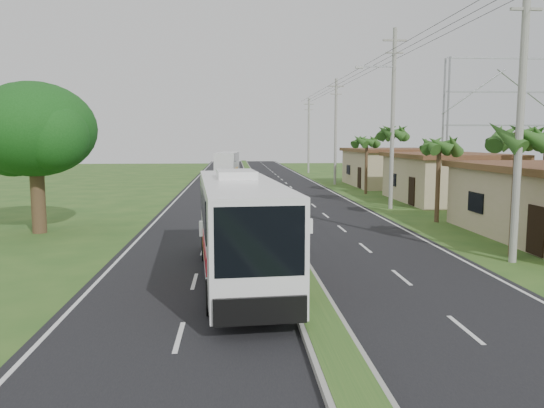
{
  "coord_description": "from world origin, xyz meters",
  "views": [
    {
      "loc": [
        -2.17,
        -17.24,
        4.67
      ],
      "look_at": [
        -0.46,
        6.42,
        1.8
      ],
      "focal_mm": 35.0,
      "sensor_mm": 36.0,
      "label": 1
    }
  ],
  "objects": [
    {
      "name": "palm_verge_a",
      "position": [
        9.0,
        3.0,
        4.74
      ],
      "size": [
        2.4,
        2.4,
        5.45
      ],
      "color": "#473321",
      "rests_on": "ground"
    },
    {
      "name": "palm_verge_b",
      "position": [
        9.4,
        12.0,
        4.36
      ],
      "size": [
        2.4,
        2.4,
        5.05
      ],
      "color": "#473321",
      "rests_on": "ground"
    },
    {
      "name": "ground",
      "position": [
        0.0,
        0.0,
        0.0
      ],
      "size": [
        180.0,
        180.0,
        0.0
      ],
      "primitive_type": "plane",
      "color": "#2C541E",
      "rests_on": "ground"
    },
    {
      "name": "median_strip",
      "position": [
        0.0,
        20.0,
        0.1
      ],
      "size": [
        1.2,
        160.0,
        0.18
      ],
      "color": "gray",
      "rests_on": "ground"
    },
    {
      "name": "utility_pole_c",
      "position": [
        8.5,
        38.0,
        5.67
      ],
      "size": [
        1.6,
        0.28,
        11.0
      ],
      "color": "gray",
      "rests_on": "ground"
    },
    {
      "name": "coach_bus_main",
      "position": [
        -2.02,
        0.27,
        1.99
      ],
      "size": [
        3.18,
        11.33,
        3.62
      ],
      "rotation": [
        0.0,
        0.0,
        0.08
      ],
      "color": "white",
      "rests_on": "ground"
    },
    {
      "name": "lane_edge_left",
      "position": [
        -6.7,
        20.0,
        0.0
      ],
      "size": [
        0.12,
        160.0,
        0.01
      ],
      "primitive_type": "cube",
      "color": "silver",
      "rests_on": "ground"
    },
    {
      "name": "palm_verge_c",
      "position": [
        8.8,
        19.0,
        5.12
      ],
      "size": [
        2.4,
        2.4,
        5.85
      ],
      "color": "#473321",
      "rests_on": "ground"
    },
    {
      "name": "utility_pole_b",
      "position": [
        8.47,
        18.0,
        6.26
      ],
      "size": [
        3.2,
        0.28,
        12.0
      ],
      "color": "gray",
      "rests_on": "ground"
    },
    {
      "name": "palm_verge_d",
      "position": [
        9.3,
        28.0,
        4.55
      ],
      "size": [
        2.4,
        2.4,
        5.25
      ],
      "color": "#473321",
      "rests_on": "ground"
    },
    {
      "name": "shop_far",
      "position": [
        14.0,
        36.0,
        1.93
      ],
      "size": [
        8.6,
        11.6,
        3.82
      ],
      "color": "tan",
      "rests_on": "ground"
    },
    {
      "name": "coach_bus_far",
      "position": [
        -2.96,
        50.68,
        1.78
      ],
      "size": [
        3.12,
        10.89,
        3.13
      ],
      "rotation": [
        0.0,
        0.0,
        -0.07
      ],
      "color": "white",
      "rests_on": "ground"
    },
    {
      "name": "utility_pole_d",
      "position": [
        8.5,
        58.0,
        5.42
      ],
      "size": [
        1.6,
        0.28,
        10.5
      ],
      "color": "gray",
      "rests_on": "ground"
    },
    {
      "name": "utility_pole_a",
      "position": [
        8.5,
        2.0,
        5.67
      ],
      "size": [
        1.6,
        0.28,
        11.0
      ],
      "color": "gray",
      "rests_on": "ground"
    },
    {
      "name": "shade_tree",
      "position": [
        -12.11,
        10.02,
        5.03
      ],
      "size": [
        6.3,
        6.0,
        7.54
      ],
      "color": "#473321",
      "rests_on": "ground"
    },
    {
      "name": "shop_mid",
      "position": [
        14.0,
        22.0,
        1.86
      ],
      "size": [
        7.6,
        10.6,
        3.67
      ],
      "color": "tan",
      "rests_on": "ground"
    },
    {
      "name": "motorcyclist",
      "position": [
        -2.0,
        5.26,
        0.74
      ],
      "size": [
        1.79,
        1.06,
        2.12
      ],
      "rotation": [
        0.0,
        0.0,
        -0.36
      ],
      "color": "black",
      "rests_on": "ground"
    },
    {
      "name": "road_asphalt",
      "position": [
        0.0,
        20.0,
        0.01
      ],
      "size": [
        14.0,
        160.0,
        0.02
      ],
      "primitive_type": "cube",
      "color": "black",
      "rests_on": "ground"
    },
    {
      "name": "lane_edge_right",
      "position": [
        6.7,
        20.0,
        0.0
      ],
      "size": [
        0.12,
        160.0,
        0.01
      ],
      "primitive_type": "cube",
      "color": "silver",
      "rests_on": "ground"
    },
    {
      "name": "billboard_lattice",
      "position": [
        22.0,
        30.0,
        6.82
      ],
      "size": [
        10.18,
        1.18,
        12.07
      ],
      "color": "gray",
      "rests_on": "ground"
    }
  ]
}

